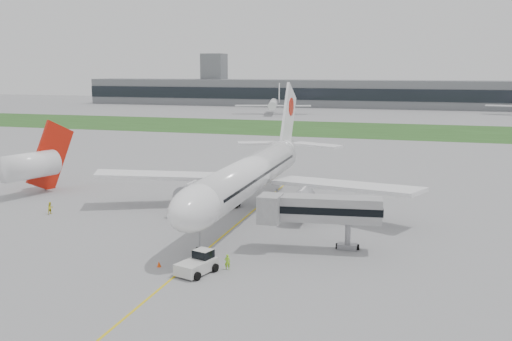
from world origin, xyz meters
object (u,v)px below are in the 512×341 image
(pushback_tug, at_px, (198,263))
(jet_bridge, at_px, (316,209))
(airliner, at_px, (252,173))
(ground_crew_near, at_px, (227,262))
(neighbor_aircraft, at_px, (33,164))

(pushback_tug, distance_m, jet_bridge, 15.10)
(airliner, distance_m, jet_bridge, 18.56)
(ground_crew_near, distance_m, neighbor_aircraft, 48.74)
(ground_crew_near, bearing_deg, pushback_tug, 16.60)
(airliner, bearing_deg, jet_bridge, -50.28)
(airliner, height_order, neighbor_aircraft, airliner)
(pushback_tug, bearing_deg, neighbor_aircraft, 163.56)
(neighbor_aircraft, bearing_deg, ground_crew_near, -12.70)
(airliner, height_order, ground_crew_near, airliner)
(airliner, distance_m, ground_crew_near, 24.21)
(pushback_tug, xyz_separation_m, neighbor_aircraft, (-39.34, 26.28, 3.90))
(airliner, relative_size, jet_bridge, 3.96)
(pushback_tug, relative_size, ground_crew_near, 2.94)
(airliner, relative_size, neighbor_aircraft, 3.52)
(airliner, height_order, pushback_tug, airliner)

